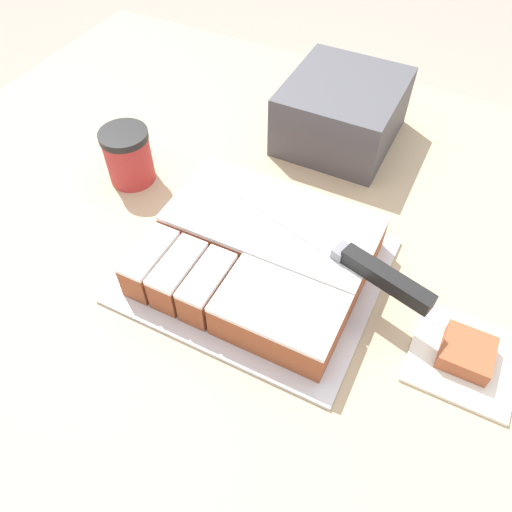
% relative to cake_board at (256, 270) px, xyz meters
% --- Properties ---
extents(ground_plane, '(8.00, 8.00, 0.00)m').
position_rel_cake_board_xyz_m(ground_plane, '(0.01, 0.05, -0.90)').
color(ground_plane, '#9E9384').
extents(countertop, '(1.40, 1.10, 0.89)m').
position_rel_cake_board_xyz_m(countertop, '(0.01, 0.05, -0.45)').
color(countertop, tan).
rests_on(countertop, ground_plane).
extents(cake_board, '(0.35, 0.30, 0.01)m').
position_rel_cake_board_xyz_m(cake_board, '(0.00, 0.00, 0.00)').
color(cake_board, silver).
rests_on(cake_board, countertop).
extents(cake, '(0.30, 0.25, 0.06)m').
position_rel_cake_board_xyz_m(cake, '(0.00, 0.00, 0.03)').
color(cake, '#994C2D').
rests_on(cake, cake_board).
extents(knife, '(0.35, 0.12, 0.02)m').
position_rel_cake_board_xyz_m(knife, '(0.14, 0.02, 0.07)').
color(knife, silver).
rests_on(knife, cake).
extents(coffee_cup, '(0.08, 0.08, 0.09)m').
position_rel_cake_board_xyz_m(coffee_cup, '(-0.28, 0.09, 0.04)').
color(coffee_cup, '#B23333').
rests_on(coffee_cup, countertop).
extents(paper_napkin, '(0.13, 0.13, 0.01)m').
position_rel_cake_board_xyz_m(paper_napkin, '(0.30, -0.01, 0.00)').
color(paper_napkin, white).
rests_on(paper_napkin, countertop).
extents(brownie, '(0.06, 0.06, 0.03)m').
position_rel_cake_board_xyz_m(brownie, '(0.30, -0.01, 0.02)').
color(brownie, '#994C2D').
rests_on(brownie, paper_napkin).
extents(storage_box, '(0.19, 0.21, 0.11)m').
position_rel_cake_board_xyz_m(storage_box, '(-0.01, 0.35, 0.05)').
color(storage_box, '#47474C').
rests_on(storage_box, countertop).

